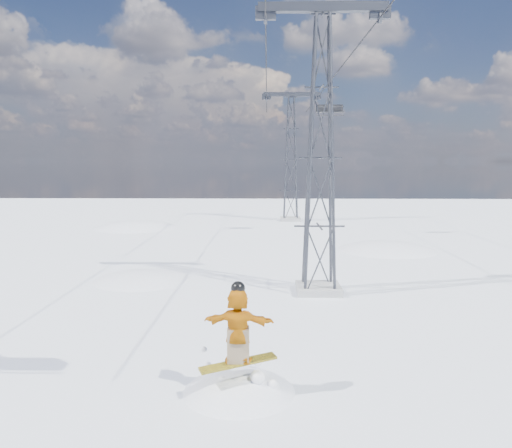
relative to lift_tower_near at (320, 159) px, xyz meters
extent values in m
plane|color=white|center=(-0.80, -8.00, -5.47)|extent=(120.00, 120.00, 0.00)
sphere|color=white|center=(-7.80, 2.00, -13.12)|extent=(16.00, 16.00, 16.00)
sphere|color=white|center=(5.20, 10.00, -14.97)|extent=(20.00, 20.00, 20.00)
sphere|color=white|center=(-12.80, 20.00, -15.87)|extent=(22.00, 22.00, 22.00)
cube|color=#999999|center=(0.00, 0.00, -5.32)|extent=(1.80, 1.80, 0.30)
cube|color=#32343B|center=(0.00, 0.00, 5.78)|extent=(5.00, 0.35, 0.35)
cube|color=#32343B|center=(-2.20, 0.00, 5.58)|extent=(0.80, 0.25, 0.50)
cube|color=#32343B|center=(2.20, 0.00, 5.58)|extent=(0.80, 0.25, 0.50)
cube|color=#999999|center=(0.00, 25.00, -5.32)|extent=(1.80, 1.80, 0.30)
cube|color=#32343B|center=(0.00, 25.00, 5.78)|extent=(5.00, 0.35, 0.35)
cube|color=#32343B|center=(-2.20, 25.00, 5.58)|extent=(0.80, 0.25, 0.50)
cube|color=#32343B|center=(2.20, 25.00, 5.58)|extent=(0.80, 0.25, 0.50)
cylinder|color=black|center=(-2.20, 11.50, 5.38)|extent=(0.06, 51.00, 0.06)
cylinder|color=black|center=(2.20, 11.50, 5.38)|extent=(0.06, 51.00, 0.06)
cube|color=gold|center=(-2.77, -9.32, -4.64)|extent=(1.79, 0.95, 0.18)
imported|color=#C86F08|center=(-2.77, -9.32, -3.76)|extent=(1.64, 0.65, 1.73)
cube|color=#7B674C|center=(-2.77, -9.32, -4.22)|extent=(0.51, 0.41, 0.79)
sphere|color=black|center=(-2.77, -9.32, -2.91)|extent=(0.32, 0.32, 0.32)
cylinder|color=black|center=(2.20, 15.26, 4.34)|extent=(0.08, 0.08, 2.09)
cube|color=black|center=(2.20, 15.26, 3.29)|extent=(1.90, 0.43, 0.08)
cube|color=black|center=(2.20, 15.47, 3.57)|extent=(1.90, 0.06, 0.52)
cylinder|color=black|center=(2.20, 15.02, 3.05)|extent=(1.90, 0.06, 0.06)
cylinder|color=black|center=(2.20, 14.98, 3.62)|extent=(1.90, 0.05, 0.05)
camera|label=1|loc=(-2.12, -20.11, -0.11)|focal=35.00mm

